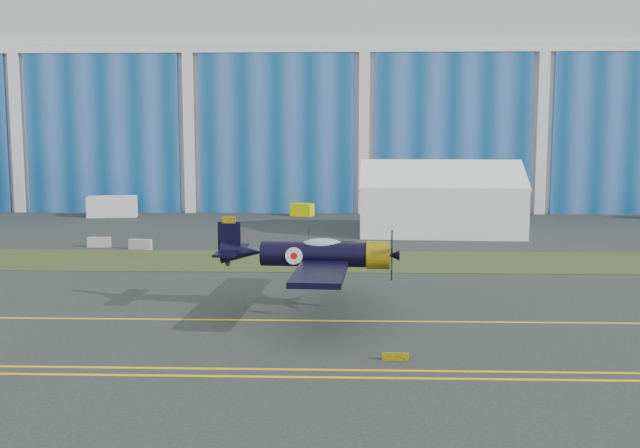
{
  "coord_description": "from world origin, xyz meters",
  "views": [
    {
      "loc": [
        19.7,
        -45.0,
        10.33
      ],
      "look_at": [
        17.97,
        5.72,
        4.02
      ],
      "focal_mm": 42.0,
      "sensor_mm": 36.0,
      "label": 1
    }
  ],
  "objects_px": {
    "warbird": "(315,254)",
    "tent": "(440,196)",
    "tug": "(302,210)",
    "shipping_container": "(112,206)"
  },
  "relations": [
    {
      "from": "warbird",
      "to": "tent",
      "type": "relative_size",
      "value": 0.88
    },
    {
      "from": "warbird",
      "to": "tug",
      "type": "xyz_separation_m",
      "value": [
        -3.56,
        49.32,
        -2.66
      ]
    },
    {
      "from": "tent",
      "to": "tug",
      "type": "distance_m",
      "value": 21.11
    },
    {
      "from": "tent",
      "to": "tug",
      "type": "bearing_deg",
      "value": 138.12
    },
    {
      "from": "tent",
      "to": "shipping_container",
      "type": "bearing_deg",
      "value": 163.77
    },
    {
      "from": "tent",
      "to": "shipping_container",
      "type": "relative_size",
      "value": 2.87
    },
    {
      "from": "warbird",
      "to": "shipping_container",
      "type": "distance_m",
      "value": 54.54
    },
    {
      "from": "tent",
      "to": "tug",
      "type": "relative_size",
      "value": 6.39
    },
    {
      "from": "shipping_container",
      "to": "warbird",
      "type": "bearing_deg",
      "value": -71.47
    },
    {
      "from": "tent",
      "to": "shipping_container",
      "type": "height_order",
      "value": "tent"
    }
  ]
}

